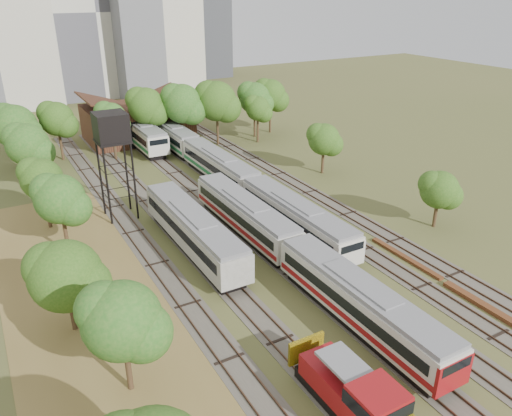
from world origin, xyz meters
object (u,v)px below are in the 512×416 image
railcar_red_set (294,252)px  shunter_locomotive (355,396)px  railcar_green_set (220,167)px  water_tower (111,130)px

railcar_red_set → shunter_locomotive: railcar_red_set is taller
railcar_green_set → shunter_locomotive: size_ratio=6.43×
railcar_green_set → water_tower: 16.45m
railcar_green_set → railcar_red_set: bearing=-99.8°
water_tower → railcar_green_set: bearing=16.7°
railcar_red_set → shunter_locomotive: 16.50m
water_tower → shunter_locomotive: bearing=-83.5°
railcar_green_set → shunter_locomotive: 39.71m
shunter_locomotive → railcar_red_set: bearing=68.7°
railcar_red_set → shunter_locomotive: bearing=-111.3°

